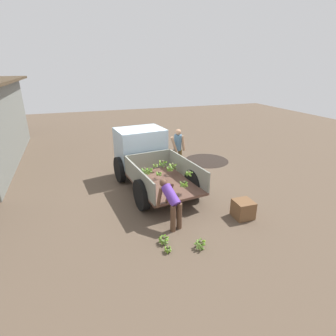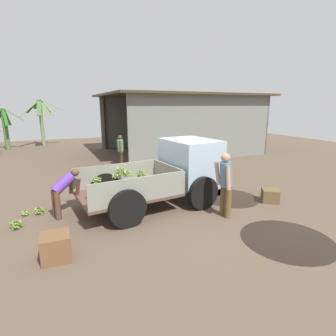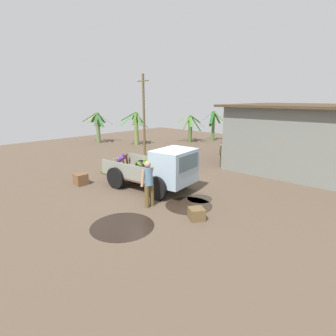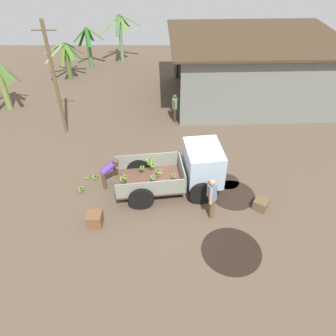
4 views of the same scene
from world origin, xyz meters
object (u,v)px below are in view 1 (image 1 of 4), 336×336
(wooden_crate_0, at_px, (243,209))
(cargo_truck, at_px, (145,155))
(banana_bunch_on_ground_1, at_px, (200,244))
(person_worker_loading, at_px, (171,201))
(banana_bunch_on_ground_2, at_px, (168,249))
(person_foreground_visitor, at_px, (178,147))
(banana_bunch_on_ground_0, at_px, (164,239))
(wooden_crate_1, at_px, (157,152))

(wooden_crate_0, bearing_deg, cargo_truck, 29.82)
(banana_bunch_on_ground_1, xyz_separation_m, wooden_crate_0, (0.91, -1.78, 0.13))
(person_worker_loading, distance_m, banana_bunch_on_ground_1, 1.35)
(banana_bunch_on_ground_2, bearing_deg, person_worker_loading, -23.11)
(person_foreground_visitor, relative_size, banana_bunch_on_ground_2, 8.94)
(cargo_truck, xyz_separation_m, banana_bunch_on_ground_2, (-4.32, 0.55, -0.92))
(person_foreground_visitor, distance_m, banana_bunch_on_ground_1, 5.35)
(person_foreground_visitor, height_order, banana_bunch_on_ground_1, person_foreground_visitor)
(banana_bunch_on_ground_1, bearing_deg, person_foreground_visitor, -14.47)
(person_foreground_visitor, bearing_deg, cargo_truck, -64.43)
(banana_bunch_on_ground_0, bearing_deg, banana_bunch_on_ground_2, 178.58)
(person_worker_loading, bearing_deg, wooden_crate_0, -114.83)
(person_foreground_visitor, bearing_deg, wooden_crate_1, -167.46)
(person_worker_loading, bearing_deg, banana_bunch_on_ground_1, 178.65)
(banana_bunch_on_ground_1, distance_m, wooden_crate_0, 2.00)
(cargo_truck, bearing_deg, banana_bunch_on_ground_1, 175.71)
(banana_bunch_on_ground_2, height_order, wooden_crate_1, wooden_crate_1)
(person_foreground_visitor, relative_size, person_worker_loading, 1.37)
(wooden_crate_1, bearing_deg, cargo_truck, 155.48)
(wooden_crate_0, bearing_deg, person_worker_loading, 83.52)
(wooden_crate_1, bearing_deg, banana_bunch_on_ground_2, 165.89)
(banana_bunch_on_ground_0, bearing_deg, cargo_truck, -7.69)
(person_foreground_visitor, xyz_separation_m, wooden_crate_0, (-4.22, -0.46, -0.71))
(wooden_crate_1, bearing_deg, banana_bunch_on_ground_0, 165.25)
(person_foreground_visitor, relative_size, wooden_crate_0, 3.26)
(person_foreground_visitor, height_order, wooden_crate_1, person_foreground_visitor)
(person_foreground_visitor, bearing_deg, banana_bunch_on_ground_1, -12.37)
(banana_bunch_on_ground_2, distance_m, wooden_crate_1, 7.18)
(cargo_truck, height_order, banana_bunch_on_ground_0, cargo_truck)
(cargo_truck, bearing_deg, person_foreground_visitor, -73.99)
(person_worker_loading, xyz_separation_m, wooden_crate_0, (-0.24, -2.13, -0.50))
(banana_bunch_on_ground_0, height_order, banana_bunch_on_ground_2, banana_bunch_on_ground_0)
(person_foreground_visitor, xyz_separation_m, wooden_crate_1, (1.96, 0.36, -0.77))
(cargo_truck, bearing_deg, banana_bunch_on_ground_2, 165.36)
(cargo_truck, distance_m, person_worker_loading, 3.30)
(person_foreground_visitor, distance_m, wooden_crate_1, 2.14)
(cargo_truck, height_order, wooden_crate_1, cargo_truck)
(banana_bunch_on_ground_0, distance_m, wooden_crate_0, 2.60)
(person_foreground_visitor, xyz_separation_m, banana_bunch_on_ground_1, (-5.12, 1.32, -0.84))
(wooden_crate_0, bearing_deg, banana_bunch_on_ground_1, 116.97)
(person_foreground_visitor, relative_size, banana_bunch_on_ground_1, 5.76)
(person_worker_loading, bearing_deg, cargo_truck, -20.19)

